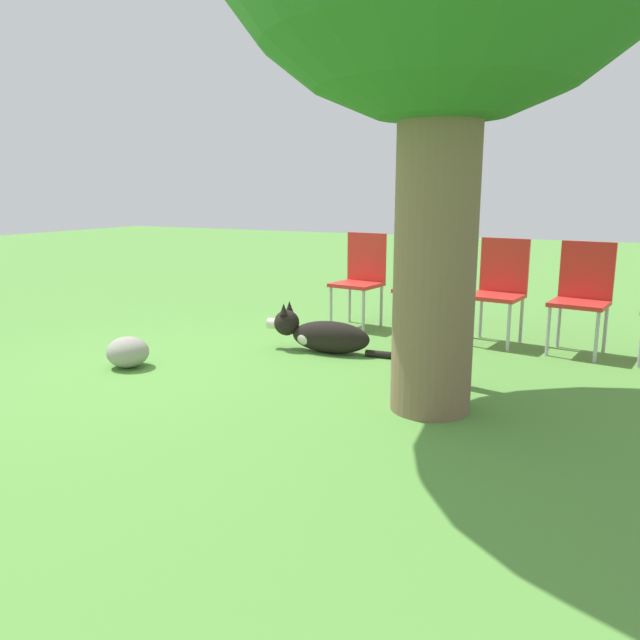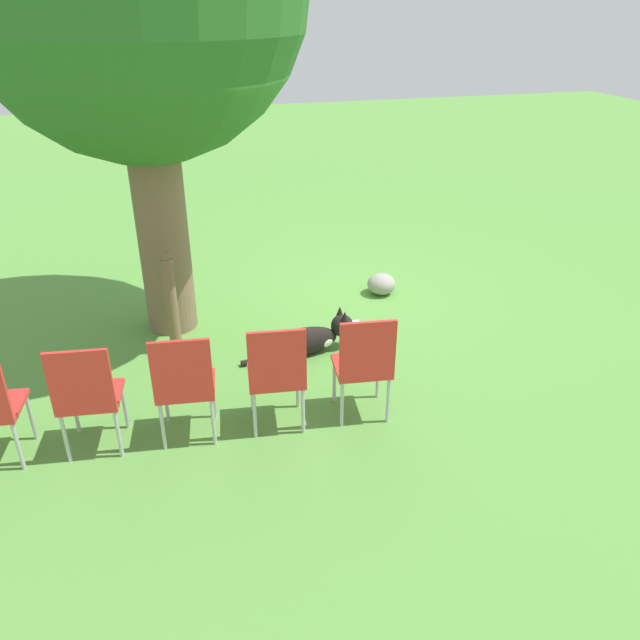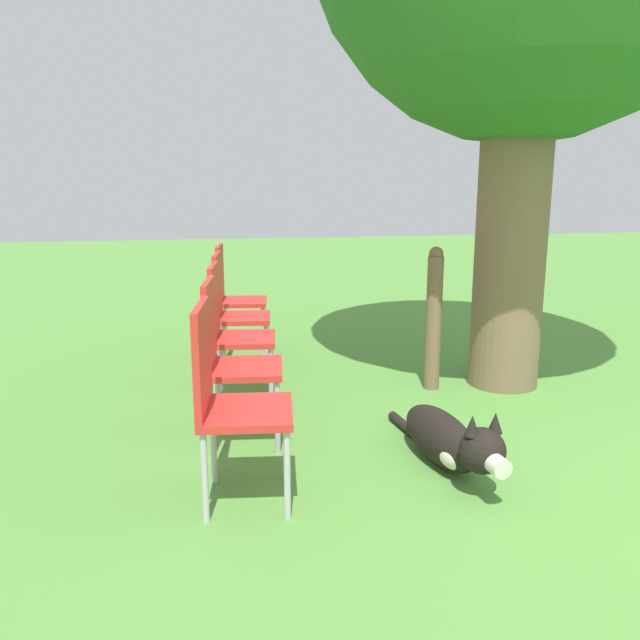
# 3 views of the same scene
# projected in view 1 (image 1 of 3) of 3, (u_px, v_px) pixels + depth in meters

# --- Properties ---
(ground_plane) EXTENTS (30.00, 30.00, 0.00)m
(ground_plane) POSITION_uv_depth(u_px,v_px,m) (229.00, 380.00, 4.58)
(ground_plane) COLOR #56933D
(dog) EXTENTS (0.32, 1.22, 0.42)m
(dog) POSITION_uv_depth(u_px,v_px,m) (320.00, 334.00, 5.35)
(dog) COLOR black
(dog) RESTS_ON ground_plane
(fence_post) EXTENTS (0.11, 0.11, 1.04)m
(fence_post) POSITION_uv_depth(u_px,v_px,m) (457.00, 313.00, 4.36)
(fence_post) COLOR brown
(fence_post) RESTS_ON ground_plane
(red_chair_0) EXTENTS (0.47, 0.49, 0.95)m
(red_chair_0) POSITION_uv_depth(u_px,v_px,m) (361.00, 274.00, 6.33)
(red_chair_0) COLOR red
(red_chair_0) RESTS_ON ground_plane
(red_chair_1) EXTENTS (0.47, 0.49, 0.95)m
(red_chair_1) POSITION_uv_depth(u_px,v_px,m) (426.00, 279.00, 5.97)
(red_chair_1) COLOR red
(red_chair_1) RESTS_ON ground_plane
(red_chair_2) EXTENTS (0.47, 0.49, 0.95)m
(red_chair_2) POSITION_uv_depth(u_px,v_px,m) (499.00, 285.00, 5.62)
(red_chair_2) COLOR red
(red_chair_2) RESTS_ON ground_plane
(red_chair_3) EXTENTS (0.47, 0.49, 0.95)m
(red_chair_3) POSITION_uv_depth(u_px,v_px,m) (582.00, 291.00, 5.27)
(red_chair_3) COLOR red
(red_chair_3) RESTS_ON ground_plane
(garden_rock) EXTENTS (0.32, 0.33, 0.24)m
(garden_rock) POSITION_uv_depth(u_px,v_px,m) (128.00, 352.00, 4.90)
(garden_rock) COLOR gray
(garden_rock) RESTS_ON ground_plane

